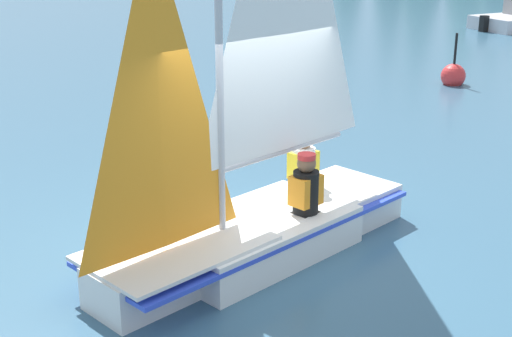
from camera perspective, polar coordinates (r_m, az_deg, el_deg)
ground_plane at (r=8.33m, az=0.00°, el=-6.86°), size 260.00×260.00×0.00m
sailboat_main at (r=8.04m, az=0.07°, el=-1.98°), size 1.34×4.34×5.25m
sailor_helm at (r=8.26m, az=3.99°, el=-2.36°), size 0.30×0.34×1.16m
sailor_crew at (r=9.11m, az=3.79°, el=-0.28°), size 0.30×0.34×1.16m
buoy_marker at (r=17.69m, az=15.50°, el=7.17°), size 0.58×0.58×1.30m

